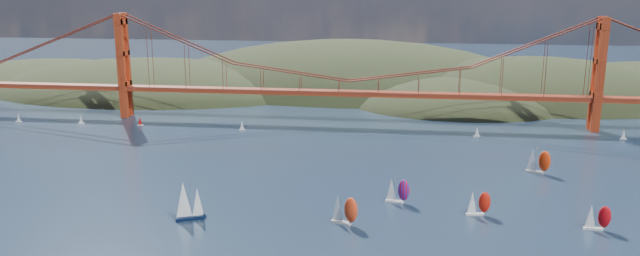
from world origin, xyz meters
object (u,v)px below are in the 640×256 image
(sloop_navy, at_px, (188,201))
(racer_0, at_px, (344,209))
(racer_1, at_px, (478,203))
(racer_2, at_px, (597,217))
(racer_rwb, at_px, (397,190))
(racer_3, at_px, (538,161))

(sloop_navy, bearing_deg, racer_0, -22.17)
(racer_1, bearing_deg, racer_0, -172.89)
(sloop_navy, xyz_separation_m, racer_1, (88.70, 15.88, -1.89))
(sloop_navy, height_order, racer_1, sloop_navy)
(sloop_navy, distance_m, racer_2, 122.57)
(sloop_navy, distance_m, racer_rwb, 67.85)
(racer_3, bearing_deg, sloop_navy, -130.37)
(racer_0, height_order, racer_1, racer_0)
(racer_0, xyz_separation_m, racer_rwb, (15.66, 21.00, -0.41))
(sloop_navy, xyz_separation_m, racer_3, (116.11, 63.92, -1.18))
(racer_2, bearing_deg, sloop_navy, -175.20)
(racer_1, relative_size, racer_rwb, 0.95)
(racer_1, bearing_deg, racer_3, 49.98)
(racer_rwb, bearing_deg, racer_1, -8.40)
(racer_2, xyz_separation_m, racer_rwb, (-58.82, 15.40, 0.29))
(racer_0, xyz_separation_m, racer_1, (40.93, 12.84, -0.64))
(racer_0, bearing_deg, racer_rwb, 74.55)
(sloop_navy, relative_size, racer_rwb, 1.48)
(sloop_navy, relative_size, racer_2, 1.58)
(racer_1, xyz_separation_m, racer_2, (33.55, -7.24, -0.05))
(racer_0, bearing_deg, racer_1, 38.68)
(racer_1, bearing_deg, racer_rwb, 151.79)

